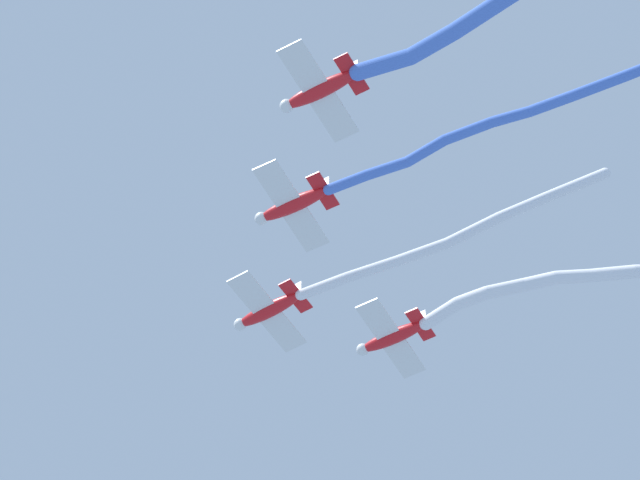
{
  "coord_description": "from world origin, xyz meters",
  "views": [
    {
      "loc": [
        -53.43,
        12.29,
        7.97
      ],
      "look_at": [
        -5.6,
        -4.8,
        77.29
      ],
      "focal_mm": 82.81,
      "sensor_mm": 36.0,
      "label": 1
    }
  ],
  "objects_px": {
    "airplane_slot": "(319,90)",
    "airplane_lead": "(268,311)",
    "airplane_right_wing": "(392,337)",
    "airplane_left_wing": "(292,205)"
  },
  "relations": [
    {
      "from": "airplane_lead",
      "to": "airplane_slot",
      "type": "relative_size",
      "value": 1.03
    },
    {
      "from": "airplane_left_wing",
      "to": "airplane_slot",
      "type": "bearing_deg",
      "value": 129.17
    },
    {
      "from": "airplane_right_wing",
      "to": "airplane_slot",
      "type": "distance_m",
      "value": 18.47
    },
    {
      "from": "airplane_lead",
      "to": "airplane_slot",
      "type": "xyz_separation_m",
      "value": [
        -15.69,
        2.3,
        -0.3
      ]
    },
    {
      "from": "airplane_lead",
      "to": "airplane_left_wing",
      "type": "xyz_separation_m",
      "value": [
        -7.85,
        1.16,
        0.0
      ]
    },
    {
      "from": "airplane_right_wing",
      "to": "airplane_slot",
      "type": "xyz_separation_m",
      "value": [
        -15.37,
        10.22,
        -0.6
      ]
    },
    {
      "from": "airplane_lead",
      "to": "airplane_right_wing",
      "type": "distance_m",
      "value": 7.93
    },
    {
      "from": "airplane_slot",
      "to": "airplane_lead",
      "type": "bearing_deg",
      "value": -49.68
    },
    {
      "from": "airplane_right_wing",
      "to": "airplane_slot",
      "type": "height_order",
      "value": "airplane_right_wing"
    },
    {
      "from": "airplane_right_wing",
      "to": "airplane_slot",
      "type": "bearing_deg",
      "value": 105.16
    }
  ]
}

